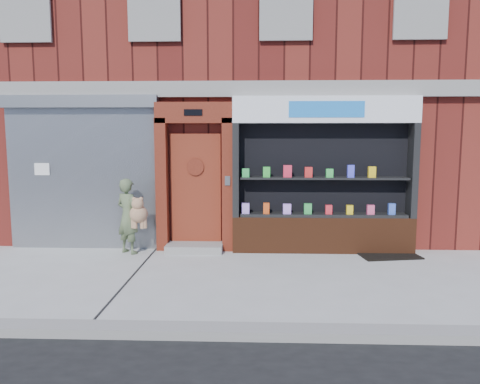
{
  "coord_description": "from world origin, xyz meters",
  "views": [
    {
      "loc": [
        0.47,
        -7.22,
        2.3
      ],
      "look_at": [
        0.17,
        1.0,
        1.27
      ],
      "focal_mm": 35.0,
      "sensor_mm": 36.0,
      "label": 1
    }
  ],
  "objects": [
    {
      "name": "shutter_bay",
      "position": [
        -3.0,
        1.93,
        1.72
      ],
      "size": [
        3.1,
        0.3,
        3.04
      ],
      "color": "gray",
      "rests_on": "ground"
    },
    {
      "name": "red_door_bay",
      "position": [
        -0.75,
        1.86,
        1.46
      ],
      "size": [
        1.52,
        0.58,
        2.9
      ],
      "color": "#53190E",
      "rests_on": "ground"
    },
    {
      "name": "curb",
      "position": [
        0.0,
        -2.15,
        0.06
      ],
      "size": [
        60.0,
        0.3,
        0.12
      ],
      "primitive_type": "cube",
      "color": "gray",
      "rests_on": "ground"
    },
    {
      "name": "pharmacy_bay",
      "position": [
        1.75,
        1.81,
        1.37
      ],
      "size": [
        3.5,
        0.41,
        3.0
      ],
      "color": "#532713",
      "rests_on": "ground"
    },
    {
      "name": "building",
      "position": [
        -0.0,
        5.99,
        4.0
      ],
      "size": [
        12.0,
        8.16,
        8.0
      ],
      "color": "#521712",
      "rests_on": "ground"
    },
    {
      "name": "doormat",
      "position": [
        2.96,
        1.55,
        0.01
      ],
      "size": [
        1.2,
        0.93,
        0.03
      ],
      "primitive_type": "cube",
      "rotation": [
        0.0,
        0.0,
        0.17
      ],
      "color": "black",
      "rests_on": "ground"
    },
    {
      "name": "woman",
      "position": [
        -1.97,
        1.51,
        0.74
      ],
      "size": [
        0.73,
        0.6,
        1.45
      ],
      "color": "#566643",
      "rests_on": "ground"
    },
    {
      "name": "ground",
      "position": [
        0.0,
        0.0,
        0.0
      ],
      "size": [
        80.0,
        80.0,
        0.0
      ],
      "primitive_type": "plane",
      "color": "#9E9E99",
      "rests_on": "ground"
    }
  ]
}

